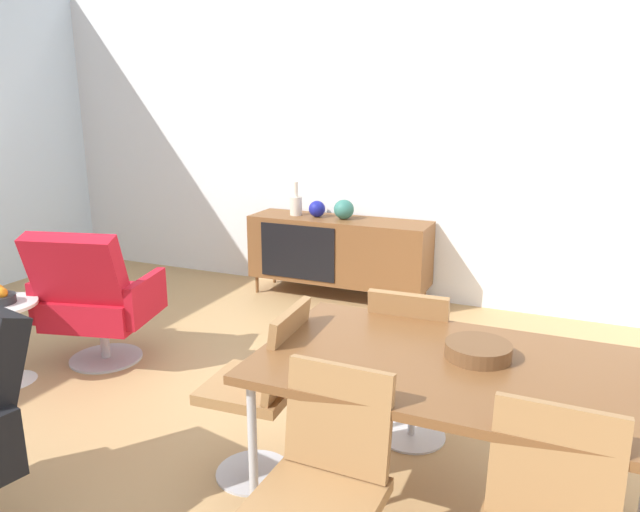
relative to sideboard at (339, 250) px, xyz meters
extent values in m
plane|color=tan|center=(0.07, -2.30, -0.44)|extent=(8.32, 8.32, 0.00)
cube|color=white|center=(0.07, 0.30, 0.96)|extent=(6.80, 0.12, 2.80)
cube|color=brown|center=(0.00, 0.00, 0.00)|extent=(1.60, 0.44, 0.56)
cube|color=black|center=(-0.30, -0.22, 0.00)|extent=(0.70, 0.01, 0.48)
cylinder|color=brown|center=(-0.74, -0.17, -0.36)|extent=(0.03, 0.03, 0.16)
cylinder|color=brown|center=(0.74, -0.17, -0.36)|extent=(0.03, 0.03, 0.16)
cylinder|color=brown|center=(-0.74, 0.17, -0.36)|extent=(0.03, 0.03, 0.16)
cylinder|color=brown|center=(0.74, 0.17, -0.36)|extent=(0.03, 0.03, 0.16)
ellipsoid|color=navy|center=(-0.21, 0.00, 0.35)|extent=(0.15, 0.15, 0.14)
cylinder|color=beige|center=(-0.41, 0.00, 0.36)|extent=(0.11, 0.11, 0.17)
cylinder|color=beige|center=(-0.41, 0.00, 0.51)|extent=(0.04, 0.04, 0.13)
ellipsoid|color=#337266|center=(0.05, 0.00, 0.37)|extent=(0.17, 0.17, 0.17)
cube|color=brown|center=(1.56, -2.59, 0.28)|extent=(1.60, 0.90, 0.04)
cylinder|color=#B7B7BC|center=(0.84, -2.98, -0.09)|extent=(0.04, 0.04, 0.70)
cylinder|color=#B7B7BC|center=(0.84, -2.20, -0.09)|extent=(0.04, 0.04, 0.70)
cylinder|color=brown|center=(1.59, -2.50, 0.33)|extent=(0.26, 0.26, 0.06)
cube|color=#9E7042|center=(1.21, -3.21, 0.01)|extent=(0.41, 0.41, 0.05)
cube|color=#9E7042|center=(1.21, -3.03, 0.23)|extent=(0.38, 0.10, 0.38)
cube|color=#9E7042|center=(0.61, -2.59, 0.01)|extent=(0.42, 0.42, 0.05)
cube|color=#9E7042|center=(0.79, -2.58, 0.23)|extent=(0.11, 0.38, 0.38)
cylinder|color=#B7B7BC|center=(0.61, -2.59, -0.23)|extent=(0.04, 0.04, 0.42)
cylinder|color=#B7B7BC|center=(0.61, -2.59, -0.43)|extent=(0.36, 0.36, 0.01)
cube|color=#9E7042|center=(1.21, -1.97, 0.01)|extent=(0.42, 0.42, 0.05)
cube|color=#9E7042|center=(1.22, -2.15, 0.23)|extent=(0.38, 0.10, 0.38)
cylinder|color=#B7B7BC|center=(1.21, -1.97, -0.23)|extent=(0.04, 0.04, 0.42)
cylinder|color=#B7B7BC|center=(1.21, -1.97, -0.43)|extent=(0.36, 0.36, 0.01)
cube|color=#9E7042|center=(1.91, -3.03, 0.23)|extent=(0.38, 0.09, 0.38)
cube|color=red|center=(-0.97, -1.87, -0.06)|extent=(0.72, 0.69, 0.20)
cube|color=red|center=(-0.91, -2.10, 0.25)|extent=(0.65, 0.41, 0.51)
cube|color=red|center=(-0.65, -1.79, 0.02)|extent=(0.18, 0.50, 0.28)
cube|color=red|center=(-1.29, -1.95, 0.02)|extent=(0.18, 0.50, 0.28)
cylinder|color=#B7B7BC|center=(-0.97, -1.87, -0.30)|extent=(0.06, 0.06, 0.28)
cylinder|color=#B7B7BC|center=(-0.97, -1.87, -0.43)|extent=(0.48, 0.48, 0.02)
cylinder|color=white|center=(-1.29, -2.37, -0.19)|extent=(0.05, 0.05, 0.50)
cone|color=white|center=(-1.29, -2.37, -0.43)|extent=(0.32, 0.32, 0.02)
sphere|color=orange|center=(-1.25, -2.37, 0.15)|extent=(0.07, 0.07, 0.07)
camera|label=1|loc=(1.89, -4.75, 1.29)|focal=33.54mm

